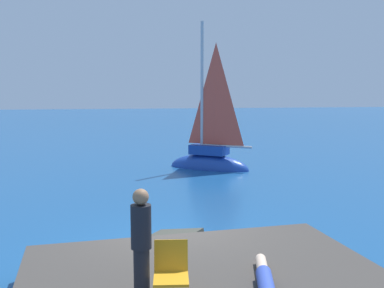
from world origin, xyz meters
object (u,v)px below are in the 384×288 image
Objects in this scene: person_standing at (141,244)px; beach_chair at (171,268)px; sailboat_near at (209,160)px; person_sunbather at (265,282)px.

beach_chair is (0.42, 0.09, -0.42)m from person_standing.
sailboat_near is at bearing 172.95° from beach_chair.
sailboat_near is 14.27m from beach_chair.
beach_chair is at bearing -163.23° from person_standing.
person_standing is (-4.14, -13.85, 1.10)m from sailboat_near.
beach_chair is (-3.72, -13.76, 0.67)m from sailboat_near.
person_standing is at bearing 108.93° from sailboat_near.
beach_chair is at bearing 110.44° from sailboat_near.
sailboat_near is at bearing -102.41° from person_standing.
person_sunbather is 1.06× the size of person_standing.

